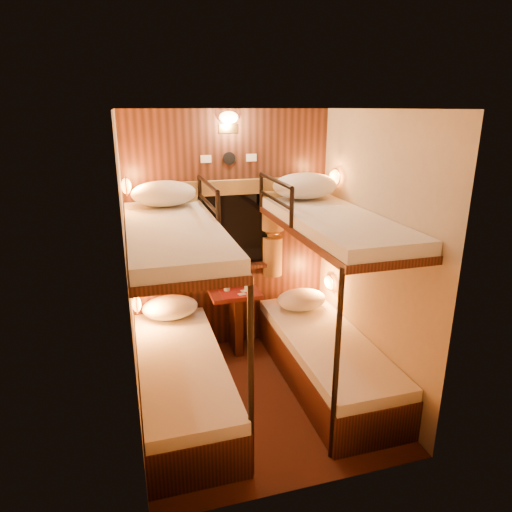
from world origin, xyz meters
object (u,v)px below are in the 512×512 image
object	(u,v)px
bunk_right	(327,326)
table	(235,313)
bunk_left	(180,346)
bottle_left	(227,281)
bottle_right	(247,281)

from	to	relation	value
bunk_right	table	size ratio (longest dim) A/B	2.90
bunk_left	bottle_left	distance (m)	1.03
bunk_right	bottle_left	size ratio (longest dim) A/B	8.04
bunk_right	bottle_right	distance (m)	0.96
bottle_left	bottle_right	bearing A→B (deg)	-14.85
bunk_left	bottle_left	bearing A→B (deg)	55.28
table	bottle_left	bearing A→B (deg)	144.49
bunk_left	bottle_left	world-z (taller)	bunk_left
bunk_left	table	bearing A→B (deg)	50.33
bottle_left	bunk_right	bearing A→B (deg)	-49.16
bunk_left	bottle_right	world-z (taller)	bunk_left
bottle_left	bottle_right	xyz separation A→B (m)	(0.20, -0.05, -0.00)
bunk_left	table	world-z (taller)	bunk_left
bunk_left	bottle_right	bearing A→B (deg)	45.16
bunk_right	table	distance (m)	1.02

